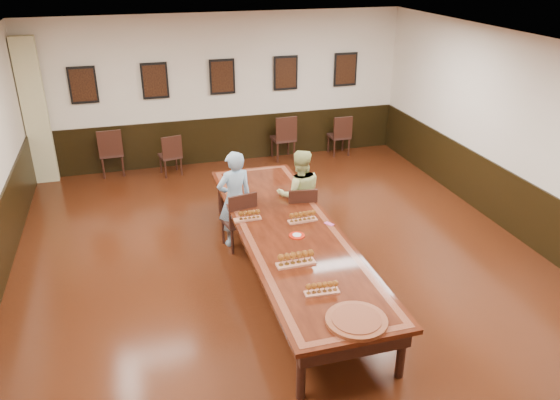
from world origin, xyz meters
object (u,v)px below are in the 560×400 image
object	(u,v)px
chair_woman	(300,212)
conference_table	(290,239)
person_man	(235,199)
spare_chair_b	(170,154)
chair_man	(238,219)
person_woman	(299,194)
spare_chair_a	(111,151)
spare_chair_c	(283,137)
spare_chair_d	(339,135)
carved_platter	(356,320)

from	to	relation	value
chair_woman	conference_table	distance (m)	1.14
person_man	spare_chair_b	bearing A→B (deg)	-89.43
chair_man	person_woman	size ratio (longest dim) A/B	0.66
spare_chair_a	spare_chair_c	world-z (taller)	spare_chair_c
person_woman	spare_chair_a	bearing A→B (deg)	-43.78
person_woman	conference_table	world-z (taller)	person_woman
person_man	person_woman	world-z (taller)	person_man
person_woman	chair_man	bearing A→B (deg)	11.24
spare_chair_c	spare_chair_d	size ratio (longest dim) A/B	1.09
spare_chair_a	spare_chair_c	bearing A→B (deg)	175.96
spare_chair_a	spare_chair_b	distance (m)	1.23
chair_woman	spare_chair_b	distance (m)	3.88
spare_chair_c	spare_chair_d	bearing A→B (deg)	174.08
spare_chair_d	chair_man	bearing A→B (deg)	48.18
person_man	person_woman	distance (m)	1.06
person_woman	chair_woman	bearing A→B (deg)	90.00
chair_man	carved_platter	xyz separation A→B (m)	(0.60, -3.25, 0.28)
person_man	chair_man	bearing A→B (deg)	90.00
chair_woman	person_woman	xyz separation A→B (m)	(0.01, 0.10, 0.27)
spare_chair_c	carved_platter	bearing A→B (deg)	76.98
chair_woman	spare_chair_b	world-z (taller)	chair_woman
person_man	spare_chair_d	bearing A→B (deg)	-143.49
spare_chair_a	conference_table	distance (m)	5.40
chair_woman	person_woman	size ratio (longest dim) A/B	0.64
spare_chair_d	person_woman	bearing A→B (deg)	58.46
spare_chair_d	conference_table	distance (m)	5.36
spare_chair_c	person_man	distance (m)	4.03
spare_chair_a	conference_table	world-z (taller)	spare_chair_a
spare_chair_d	conference_table	bearing A→B (deg)	59.95
chair_man	spare_chair_b	distance (m)	3.50
spare_chair_b	carved_platter	xyz separation A→B (m)	(1.33, -6.67, 0.33)
person_woman	conference_table	distance (m)	1.24
person_man	carved_platter	distance (m)	3.41
spare_chair_a	person_man	distance (m)	4.13
spare_chair_c	carved_platter	xyz separation A→B (m)	(-1.21, -6.93, 0.26)
spare_chair_b	person_man	bearing A→B (deg)	90.06
person_woman	carved_platter	xyz separation A→B (m)	(-0.43, -3.31, 0.02)
spare_chair_b	spare_chair_a	bearing A→B (deg)	-27.80
person_man	person_woman	bearing A→B (deg)	166.43
spare_chair_d	carved_platter	distance (m)	7.33
chair_woman	conference_table	bearing A→B (deg)	71.93
chair_woman	spare_chair_a	distance (m)	4.80
chair_woman	person_woman	bearing A→B (deg)	-90.00
chair_woman	conference_table	world-z (taller)	chair_woman
spare_chair_b	spare_chair_d	bearing A→B (deg)	170.84
spare_chair_a	carved_platter	world-z (taller)	spare_chair_a
person_woman	conference_table	xyz separation A→B (m)	(-0.51, -1.12, -0.14)
chair_woman	spare_chair_b	xyz separation A→B (m)	(-1.75, 3.46, -0.04)
spare_chair_b	person_woman	distance (m)	3.81
spare_chair_c	conference_table	distance (m)	4.91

